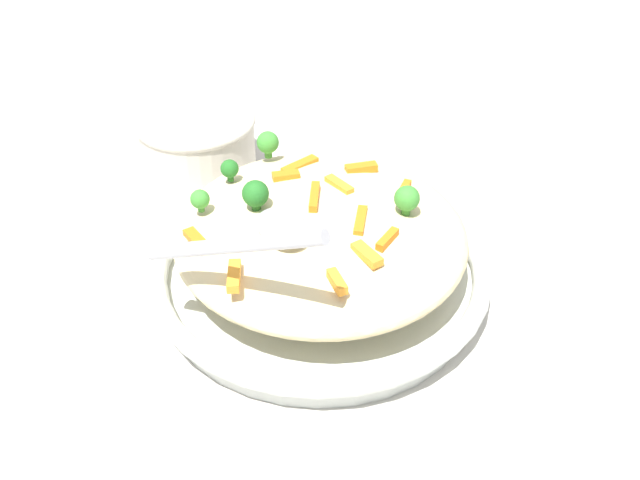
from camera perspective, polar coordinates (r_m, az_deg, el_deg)
name	(u,v)px	position (r m, az deg, el deg)	size (l,w,h in m)	color
ground_plane	(320,289)	(0.69, 0.00, -3.93)	(2.40, 2.40, 0.00)	beige
serving_bowl	(320,272)	(0.68, 0.00, -2.58)	(0.32, 0.32, 0.04)	silver
pasta_mound	(320,233)	(0.65, 0.00, 0.55)	(0.27, 0.27, 0.06)	beige
carrot_piece_0	(313,197)	(0.64, -0.53, 3.44)	(0.04, 0.01, 0.01)	orange
carrot_piece_1	(360,220)	(0.62, 3.27, 1.59)	(0.04, 0.01, 0.01)	orange
carrot_piece_2	(339,185)	(0.66, 1.55, 4.43)	(0.03, 0.01, 0.01)	orange
carrot_piece_3	(367,254)	(0.58, 3.78, -1.14)	(0.03, 0.01, 0.01)	orange
carrot_piece_4	(282,177)	(0.67, -3.07, 5.05)	(0.03, 0.01, 0.01)	orange
carrot_piece_5	(234,276)	(0.57, -6.92, -2.88)	(0.03, 0.01, 0.01)	orange
carrot_piece_6	(337,282)	(0.56, 1.38, -3.36)	(0.03, 0.01, 0.01)	orange
carrot_piece_7	(387,239)	(0.60, 5.43, 0.07)	(0.03, 0.01, 0.01)	orange
carrot_piece_8	(300,165)	(0.70, -1.63, 6.04)	(0.04, 0.01, 0.01)	orange
carrot_piece_9	(361,168)	(0.69, 3.33, 5.79)	(0.03, 0.01, 0.01)	orange
carrot_piece_10	(196,239)	(0.61, -9.96, 0.10)	(0.03, 0.01, 0.01)	orange
carrot_piece_11	(403,191)	(0.67, 6.70, 3.95)	(0.03, 0.01, 0.01)	orange
broccoli_floret_0	(200,200)	(0.64, -9.61, 3.22)	(0.02, 0.02, 0.02)	#377928
broccoli_floret_1	(230,169)	(0.68, -7.27, 5.68)	(0.02, 0.02, 0.02)	#205B1C
broccoli_floret_2	(407,199)	(0.63, 6.99, 3.30)	(0.02, 0.02, 0.03)	#377928
broccoli_floret_3	(255,194)	(0.63, -5.20, 3.69)	(0.02, 0.02, 0.03)	#205B1C
broccoli_floret_4	(268,143)	(0.71, -4.21, 7.79)	(0.02, 0.02, 0.03)	#377928
serving_spoon	(265,233)	(0.57, -4.45, 0.53)	(0.14, 0.13, 0.08)	#B7B7BC
companion_bowl	(200,139)	(0.87, -9.65, 7.97)	(0.14, 0.14, 0.07)	beige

